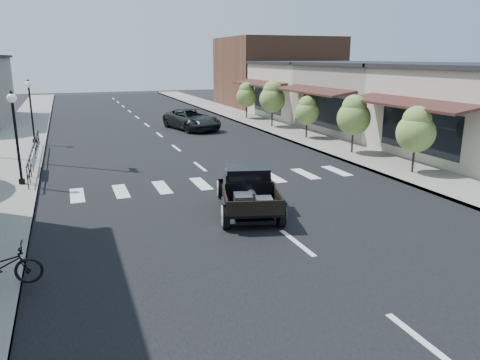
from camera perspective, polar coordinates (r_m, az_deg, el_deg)
name	(u,v)px	position (r m, az deg, el deg)	size (l,w,h in m)	color
ground	(256,211)	(15.78, 1.98, -3.83)	(120.00, 120.00, 0.00)	black
road	(166,140)	(29.81, -9.06, 4.87)	(14.00, 80.00, 0.02)	black
road_markings	(185,155)	(25.01, -6.75, 3.04)	(12.00, 60.00, 0.06)	silver
sidewalk_left	(17,148)	(29.38, -25.55, 3.59)	(3.00, 80.00, 0.15)	gray
sidewalk_right	(288,131)	(32.52, 5.84, 5.90)	(3.00, 80.00, 0.15)	gray
storefront_mid	(387,99)	(34.01, 17.48, 9.39)	(10.00, 9.00, 4.50)	gray
storefront_far	(321,91)	(41.48, 9.81, 10.69)	(10.00, 9.00, 4.50)	#BEB5A1
far_building_right	(277,72)	(50.52, 4.58, 12.96)	(11.00, 10.00, 7.00)	brown
railing	(34,152)	(24.27, -23.80, 3.09)	(0.08, 10.00, 1.00)	black
banner	(34,165)	(22.35, -23.78, 1.66)	(0.04, 2.20, 0.60)	silver
lamp_post_b	(17,138)	(20.14, -25.58, 4.63)	(0.36, 0.36, 3.68)	black
lamp_post_c	(31,111)	(30.04, -24.09, 7.67)	(0.36, 0.36, 3.68)	black
small_tree_a	(415,141)	(21.58, 20.56, 4.51)	(1.67, 1.67, 2.78)	olive
small_tree_b	(353,125)	(25.26, 13.65, 6.54)	(1.74, 1.74, 2.91)	olive
small_tree_c	(307,118)	(29.58, 8.15, 7.54)	(1.49, 1.49, 2.49)	olive
small_tree_d	(272,105)	(34.22, 3.95, 9.15)	(1.88, 1.88, 3.13)	olive
small_tree_e	(247,101)	(38.95, 0.81, 9.62)	(1.68, 1.68, 2.80)	olive
hotrod_pickup	(248,190)	(15.51, 0.96, -1.20)	(2.06, 4.40, 1.53)	black
second_car	(192,119)	(33.75, -5.89, 7.35)	(2.44, 5.29, 1.47)	black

